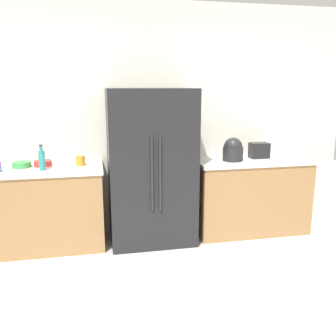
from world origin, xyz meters
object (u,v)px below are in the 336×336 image
object	(u,v)px
rice_cooker	(233,150)
bowl_c	(43,163)
refrigerator	(151,167)
cup_b	(80,161)
bowl_b	(22,165)
toaster	(259,150)
bottle_a	(42,160)

from	to	relation	value
rice_cooker	bowl_c	world-z (taller)	rice_cooker
refrigerator	rice_cooker	bearing A→B (deg)	-0.48
cup_b	bowl_b	size ratio (longest dim) A/B	0.55
bowl_b	toaster	bearing A→B (deg)	-0.67
refrigerator	toaster	world-z (taller)	refrigerator
bottle_a	cup_b	xyz separation A→B (m)	(0.37, 0.15, -0.06)
bowl_b	refrigerator	bearing A→B (deg)	-4.61
bottle_a	bowl_c	world-z (taller)	bottle_a
toaster	bowl_c	size ratio (longest dim) A/B	1.20
cup_b	bowl_b	xyz separation A→B (m)	(-0.61, 0.03, -0.02)
refrigerator	toaster	xyz separation A→B (m)	(1.31, 0.08, 0.13)
refrigerator	cup_b	world-z (taller)	refrigerator
toaster	bowl_c	distance (m)	2.46
refrigerator	bowl_b	xyz separation A→B (m)	(-1.37, 0.11, 0.07)
rice_cooker	bottle_a	distance (m)	2.08
bottle_a	rice_cooker	bearing A→B (deg)	1.72
refrigerator	bowl_c	bearing A→B (deg)	173.61
refrigerator	cup_b	size ratio (longest dim) A/B	16.42
toaster	bottle_a	size ratio (longest dim) A/B	0.84
toaster	cup_b	size ratio (longest dim) A/B	2.12
rice_cooker	bowl_b	world-z (taller)	rice_cooker
refrigerator	bowl_b	world-z (taller)	refrigerator
rice_cooker	bowl_c	distance (m)	2.10
rice_cooker	bowl_b	size ratio (longest dim) A/B	1.40
toaster	refrigerator	bearing A→B (deg)	-176.55
refrigerator	bottle_a	world-z (taller)	refrigerator
refrigerator	bottle_a	bearing A→B (deg)	-176.44
refrigerator	bowl_b	bearing A→B (deg)	175.39
refrigerator	cup_b	xyz separation A→B (m)	(-0.76, 0.08, 0.09)
rice_cooker	bottle_a	bearing A→B (deg)	-178.28
rice_cooker	cup_b	world-z (taller)	rice_cooker
refrigerator	toaster	bearing A→B (deg)	3.45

